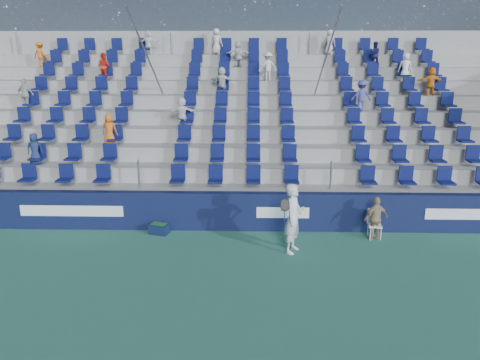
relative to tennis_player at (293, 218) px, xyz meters
The scene contains 7 objects.
ground 2.48m from the tennis_player, 137.42° to the right, with size 70.00×70.00×0.00m, color #307058.
sponsor_wall 2.35m from the tennis_player, 136.29° to the left, with size 24.00×0.32×1.20m.
grandstand 7.00m from the tennis_player, 104.11° to the left, with size 24.00×8.17×6.63m.
tennis_player is the anchor object (origin of this frame).
line_judge_chair 2.78m from the tennis_player, 23.59° to the left, with size 0.42×0.43×0.88m.
line_judge 2.71m from the tennis_player, 20.83° to the left, with size 0.76×0.32×1.30m, color tan.
ball_bin 4.20m from the tennis_player, 162.99° to the left, with size 0.65×0.52×0.32m.
Camera 1 is at (0.54, -10.47, 5.41)m, focal length 35.00 mm.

